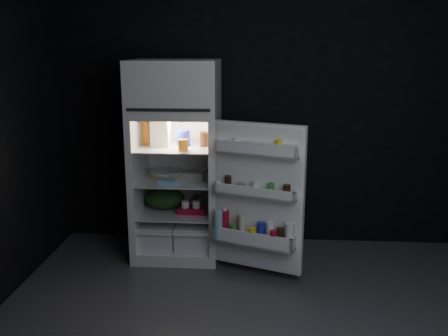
# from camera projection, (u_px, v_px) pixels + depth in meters

# --- Properties ---
(floor) EXTENTS (4.00, 3.40, 0.00)m
(floor) POSITION_uv_depth(u_px,v_px,m) (268.00, 332.00, 3.40)
(floor) COLOR #4B4B50
(floor) RESTS_ON ground
(wall_back) EXTENTS (4.00, 0.00, 2.70)m
(wall_back) POSITION_uv_depth(u_px,v_px,m) (268.00, 105.00, 4.72)
(wall_back) COLOR black
(wall_back) RESTS_ON ground
(wall_front) EXTENTS (4.00, 0.00, 2.70)m
(wall_front) POSITION_uv_depth(u_px,v_px,m) (286.00, 244.00, 1.43)
(wall_front) COLOR black
(wall_front) RESTS_ON ground
(refrigerator) EXTENTS (0.76, 0.71, 1.78)m
(refrigerator) POSITION_uv_depth(u_px,v_px,m) (177.00, 153.00, 4.51)
(refrigerator) COLOR white
(refrigerator) RESTS_ON ground
(fridge_door) EXTENTS (0.74, 0.43, 1.22)m
(fridge_door) POSITION_uv_depth(u_px,v_px,m) (257.00, 200.00, 4.03)
(fridge_door) COLOR white
(fridge_door) RESTS_ON ground
(milk_jug) EXTENTS (0.16, 0.16, 0.24)m
(milk_jug) POSITION_uv_depth(u_px,v_px,m) (161.00, 133.00, 4.43)
(milk_jug) COLOR white
(milk_jug) RESTS_ON refrigerator
(mayo_jar) EXTENTS (0.14, 0.14, 0.14)m
(mayo_jar) POSITION_uv_depth(u_px,v_px,m) (183.00, 138.00, 4.45)
(mayo_jar) COLOR #1F24AB
(mayo_jar) RESTS_ON refrigerator
(jam_jar) EXTENTS (0.13, 0.13, 0.13)m
(jam_jar) POSITION_uv_depth(u_px,v_px,m) (205.00, 139.00, 4.42)
(jam_jar) COLOR black
(jam_jar) RESTS_ON refrigerator
(amber_bottle) EXTENTS (0.10, 0.10, 0.22)m
(amber_bottle) POSITION_uv_depth(u_px,v_px,m) (146.00, 132.00, 4.49)
(amber_bottle) COLOR orange
(amber_bottle) RESTS_ON refrigerator
(small_carton) EXTENTS (0.09, 0.08, 0.10)m
(small_carton) POSITION_uv_depth(u_px,v_px,m) (183.00, 145.00, 4.23)
(small_carton) COLOR orange
(small_carton) RESTS_ON refrigerator
(egg_carton) EXTENTS (0.31, 0.13, 0.07)m
(egg_carton) POSITION_uv_depth(u_px,v_px,m) (187.00, 176.00, 4.48)
(egg_carton) COLOR gray
(egg_carton) RESTS_ON refrigerator
(pie) EXTENTS (0.39, 0.39, 0.04)m
(pie) POSITION_uv_depth(u_px,v_px,m) (167.00, 174.00, 4.60)
(pie) COLOR tan
(pie) RESTS_ON refrigerator
(flat_package) EXTENTS (0.19, 0.13, 0.04)m
(flat_package) POSITION_uv_depth(u_px,v_px,m) (168.00, 182.00, 4.33)
(flat_package) COLOR #87B7D1
(flat_package) RESTS_ON refrigerator
(wrapped_pkg) EXTENTS (0.13, 0.11, 0.05)m
(wrapped_pkg) POSITION_uv_depth(u_px,v_px,m) (201.00, 172.00, 4.66)
(wrapped_pkg) COLOR beige
(wrapped_pkg) RESTS_ON refrigerator
(produce_bag) EXTENTS (0.39, 0.34, 0.20)m
(produce_bag) POSITION_uv_depth(u_px,v_px,m) (165.00, 198.00, 4.61)
(produce_bag) COLOR #193815
(produce_bag) RESTS_ON refrigerator
(yogurt_tray) EXTENTS (0.25, 0.14, 0.05)m
(yogurt_tray) POSITION_uv_depth(u_px,v_px,m) (192.00, 210.00, 4.50)
(yogurt_tray) COLOR maroon
(yogurt_tray) RESTS_ON refrigerator
(small_can_red) EXTENTS (0.08, 0.08, 0.09)m
(small_can_red) POSITION_uv_depth(u_px,v_px,m) (198.00, 200.00, 4.72)
(small_can_red) COLOR maroon
(small_can_red) RESTS_ON refrigerator
(small_can_silver) EXTENTS (0.08, 0.08, 0.09)m
(small_can_silver) POSITION_uv_depth(u_px,v_px,m) (200.00, 201.00, 4.69)
(small_can_silver) COLOR #B4B4B8
(small_can_silver) RESTS_ON refrigerator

